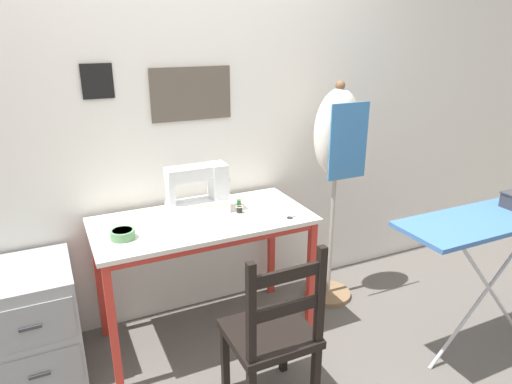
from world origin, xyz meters
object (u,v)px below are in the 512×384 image
at_px(wooden_chair, 272,335).
at_px(filing_cabinet, 34,323).
at_px(scissors, 294,217).
at_px(dress_form, 337,147).
at_px(fabric_bowl, 123,234).
at_px(sewing_machine, 201,191).
at_px(thread_spool_near_machine, 239,210).
at_px(ironing_board, 502,222).
at_px(thread_spool_mid_table, 239,202).

distance_m(wooden_chair, filing_cabinet, 1.28).
distance_m(scissors, dress_form, 0.59).
bearing_deg(fabric_bowl, wooden_chair, -47.54).
bearing_deg(sewing_machine, fabric_bowl, -161.74).
height_order(scissors, thread_spool_near_machine, thread_spool_near_machine).
bearing_deg(thread_spool_near_machine, ironing_board, -35.26).
distance_m(thread_spool_near_machine, ironing_board, 1.42).
xyz_separation_m(sewing_machine, dress_form, (0.89, -0.05, 0.17)).
height_order(sewing_machine, thread_spool_near_machine, sewing_machine).
distance_m(sewing_machine, dress_form, 0.91).
height_order(thread_spool_mid_table, ironing_board, ironing_board).
relative_size(thread_spool_mid_table, wooden_chair, 0.04).
bearing_deg(ironing_board, scissors, 145.30).
height_order(thread_spool_mid_table, wooden_chair, wooden_chair).
bearing_deg(sewing_machine, scissors, -32.43).
bearing_deg(wooden_chair, scissors, 51.43).
relative_size(thread_spool_near_machine, filing_cabinet, 0.07).
bearing_deg(scissors, filing_cabinet, 169.05).
bearing_deg(scissors, sewing_machine, 147.57).
distance_m(scissors, thread_spool_near_machine, 0.32).
bearing_deg(dress_form, sewing_machine, 176.80).
xyz_separation_m(dress_form, ironing_board, (0.47, -0.86, -0.26)).
xyz_separation_m(thread_spool_near_machine, thread_spool_mid_table, (0.05, 0.12, -0.00)).
bearing_deg(scissors, ironing_board, -34.70).
relative_size(filing_cabinet, ironing_board, 0.51).
height_order(scissors, dress_form, dress_form).
height_order(filing_cabinet, ironing_board, ironing_board).
height_order(thread_spool_mid_table, dress_form, dress_form).
bearing_deg(ironing_board, thread_spool_near_machine, 144.74).
xyz_separation_m(wooden_chair, filing_cabinet, (-1.03, 0.75, -0.10)).
height_order(fabric_bowl, wooden_chair, wooden_chair).
distance_m(sewing_machine, filing_cabinet, 1.13).
bearing_deg(thread_spool_mid_table, fabric_bowl, -166.04).
relative_size(fabric_bowl, scissors, 0.94).
bearing_deg(wooden_chair, thread_spool_mid_table, 77.78).
distance_m(scissors, filing_cabinet, 1.51).
bearing_deg(filing_cabinet, thread_spool_near_machine, -3.92).
bearing_deg(sewing_machine, wooden_chair, -84.27).
xyz_separation_m(thread_spool_near_machine, filing_cabinet, (-1.16, 0.08, -0.48)).
height_order(scissors, wooden_chair, wooden_chair).
relative_size(fabric_bowl, thread_spool_near_machine, 3.00).
relative_size(thread_spool_mid_table, dress_form, 0.03).
relative_size(thread_spool_near_machine, ironing_board, 0.03).
height_order(sewing_machine, filing_cabinet, sewing_machine).
xyz_separation_m(fabric_bowl, wooden_chair, (0.55, -0.60, -0.38)).
bearing_deg(filing_cabinet, wooden_chair, -35.86).
distance_m(fabric_bowl, thread_spool_near_machine, 0.68).
bearing_deg(ironing_board, dress_form, 118.35).
relative_size(sewing_machine, scissors, 2.72).
distance_m(filing_cabinet, dress_form, 2.00).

